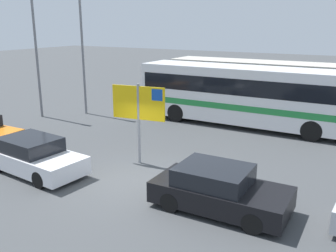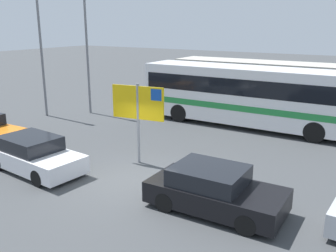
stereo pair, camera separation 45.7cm
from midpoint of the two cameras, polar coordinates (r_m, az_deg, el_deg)
name	(u,v)px [view 1 (the left image)]	position (r m, az deg, el deg)	size (l,w,h in m)	color
ground	(133,181)	(13.51, -6.38, -8.34)	(120.00, 120.00, 0.00)	#424447
bus_front_coach	(246,93)	(20.49, 11.17, 4.91)	(11.77, 2.54, 3.17)	white
bus_rear_coach	(265,85)	(23.56, 13.96, 6.09)	(11.77, 2.54, 3.17)	silver
ferry_sign	(140,106)	(14.49, -5.25, 3.02)	(2.19, 0.38, 3.20)	gray
car_black	(219,189)	(11.38, 6.57, -9.55)	(4.05, 1.95, 1.32)	black
car_white	(34,156)	(14.91, -20.52, -4.33)	(4.20, 2.09, 1.32)	silver
lamp_post_left_side	(36,48)	(23.19, -19.97, 11.03)	(0.56, 0.20, 7.36)	slate
lamp_post_right_side	(83,50)	(23.25, -13.42, 11.18)	(0.56, 0.20, 7.08)	slate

